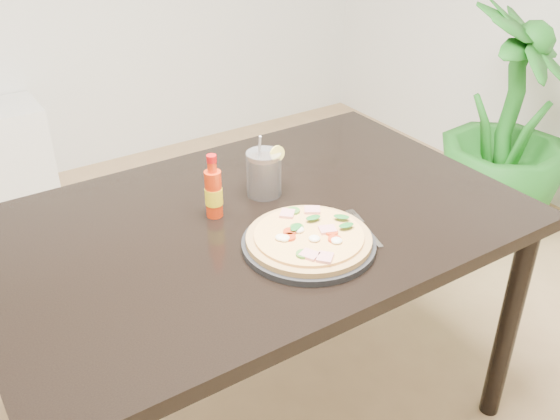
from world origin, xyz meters
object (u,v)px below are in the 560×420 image
houseplant (509,124)px  hot_sauce_bottle (214,192)px  cola_cup (264,174)px  pizza (309,237)px  fork (363,227)px  plate (309,244)px  dining_table (256,243)px

houseplant → hot_sauce_bottle: bearing=-168.6°
hot_sauce_bottle → cola_cup: size_ratio=0.94×
cola_cup → pizza: bearing=-100.4°
houseplant → fork: bearing=-156.4°
pizza → cola_cup: cola_cup is taller
cola_cup → houseplant: 1.54m
plate → houseplant: 1.67m
dining_table → houseplant: bearing=14.2°
hot_sauce_bottle → houseplant: houseplant is taller
plate → dining_table: bearing=100.5°
plate → fork: 0.17m
pizza → houseplant: (1.54, 0.59, -0.26)m
fork → plate: bearing=-167.4°
hot_sauce_bottle → dining_table: bearing=-38.3°
pizza → plate: bearing=-21.4°
dining_table → cola_cup: 0.19m
plate → hot_sauce_bottle: (-0.12, 0.26, 0.06)m
plate → pizza: size_ratio=1.07×
cola_cup → fork: (0.12, -0.29, -0.06)m
pizza → hot_sauce_bottle: 0.29m
pizza → dining_table: bearing=100.5°
houseplant → cola_cup: bearing=-168.4°
plate → houseplant: size_ratio=0.31×
dining_table → houseplant: 1.63m
hot_sauce_bottle → houseplant: size_ratio=0.17×
plate → pizza: 0.02m
pizza → houseplant: houseplant is taller
pizza → hot_sauce_bottle: (-0.12, 0.26, 0.04)m
pizza → cola_cup: (0.05, 0.29, 0.03)m
dining_table → pizza: pizza is taller
pizza → cola_cup: 0.29m
cola_cup → fork: size_ratio=1.00×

